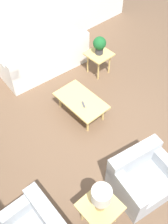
{
  "coord_description": "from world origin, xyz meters",
  "views": [
    {
      "loc": [
        -1.94,
        2.42,
        4.17
      ],
      "look_at": [
        0.38,
        0.34,
        0.55
      ],
      "focal_mm": 42.0,
      "sensor_mm": 36.0,
      "label": 1
    }
  ],
  "objects_px": {
    "side_table_plant": "(99,56)",
    "potted_plant": "(100,44)",
    "armchair": "(142,178)",
    "coffee_table": "(81,101)",
    "table_lamp": "(101,197)",
    "side_table_lamp": "(100,208)",
    "sofa": "(46,59)"
  },
  "relations": [
    {
      "from": "side_table_plant",
      "to": "potted_plant",
      "type": "xyz_separation_m",
      "value": [
        0.0,
        -0.0,
        0.33
      ]
    },
    {
      "from": "armchair",
      "to": "coffee_table",
      "type": "bearing_deg",
      "value": 89.55
    },
    {
      "from": "potted_plant",
      "to": "table_lamp",
      "type": "xyz_separation_m",
      "value": [
        -2.52,
        2.42,
        0.08
      ]
    },
    {
      "from": "side_table_plant",
      "to": "table_lamp",
      "type": "bearing_deg",
      "value": 136.18
    },
    {
      "from": "armchair",
      "to": "side_table_lamp",
      "type": "bearing_deg",
      "value": -173.2
    },
    {
      "from": "side_table_lamp",
      "to": "table_lamp",
      "type": "bearing_deg",
      "value": 0.0
    },
    {
      "from": "sofa",
      "to": "table_lamp",
      "type": "height_order",
      "value": "table_lamp"
    },
    {
      "from": "armchair",
      "to": "potted_plant",
      "type": "xyz_separation_m",
      "value": [
        2.58,
        -1.53,
        0.48
      ]
    },
    {
      "from": "side_table_lamp",
      "to": "potted_plant",
      "type": "bearing_deg",
      "value": -43.82
    },
    {
      "from": "coffee_table",
      "to": "armchair",
      "type": "bearing_deg",
      "value": 169.12
    },
    {
      "from": "coffee_table",
      "to": "potted_plant",
      "type": "relative_size",
      "value": 2.55
    },
    {
      "from": "side_table_lamp",
      "to": "potted_plant",
      "type": "distance_m",
      "value": 3.51
    },
    {
      "from": "table_lamp",
      "to": "armchair",
      "type": "bearing_deg",
      "value": -93.63
    },
    {
      "from": "coffee_table",
      "to": "table_lamp",
      "type": "relative_size",
      "value": 2.16
    },
    {
      "from": "coffee_table",
      "to": "side_table_plant",
      "type": "height_order",
      "value": "side_table_plant"
    },
    {
      "from": "side_table_lamp",
      "to": "potted_plant",
      "type": "xyz_separation_m",
      "value": [
        2.52,
        -2.42,
        0.33
      ]
    },
    {
      "from": "armchair",
      "to": "table_lamp",
      "type": "bearing_deg",
      "value": -173.2
    },
    {
      "from": "side_table_lamp",
      "to": "table_lamp",
      "type": "distance_m",
      "value": 0.4
    },
    {
      "from": "armchair",
      "to": "side_table_plant",
      "type": "relative_size",
      "value": 1.94
    },
    {
      "from": "coffee_table",
      "to": "potted_plant",
      "type": "bearing_deg",
      "value": -59.11
    },
    {
      "from": "sofa",
      "to": "potted_plant",
      "type": "xyz_separation_m",
      "value": [
        -0.9,
        -0.87,
        0.48
      ]
    },
    {
      "from": "sofa",
      "to": "side_table_plant",
      "type": "xyz_separation_m",
      "value": [
        -0.9,
        -0.87,
        0.15
      ]
    },
    {
      "from": "sofa",
      "to": "side_table_lamp",
      "type": "bearing_deg",
      "value": 69.91
    },
    {
      "from": "sofa",
      "to": "side_table_plant",
      "type": "relative_size",
      "value": 3.87
    },
    {
      "from": "potted_plant",
      "to": "armchair",
      "type": "bearing_deg",
      "value": 149.36
    },
    {
      "from": "armchair",
      "to": "table_lamp",
      "type": "relative_size",
      "value": 2.14
    },
    {
      "from": "armchair",
      "to": "side_table_lamp",
      "type": "xyz_separation_m",
      "value": [
        0.06,
        0.89,
        0.16
      ]
    },
    {
      "from": "sofa",
      "to": "potted_plant",
      "type": "bearing_deg",
      "value": 138.34
    },
    {
      "from": "side_table_plant",
      "to": "potted_plant",
      "type": "bearing_deg",
      "value": -45.0
    },
    {
      "from": "coffee_table",
      "to": "side_table_plant",
      "type": "xyz_separation_m",
      "value": [
        0.7,
        -1.16,
        0.12
      ]
    },
    {
      "from": "table_lamp",
      "to": "coffee_table",
      "type": "bearing_deg",
      "value": -34.5
    },
    {
      "from": "potted_plant",
      "to": "side_table_plant",
      "type": "bearing_deg",
      "value": 135.0
    }
  ]
}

